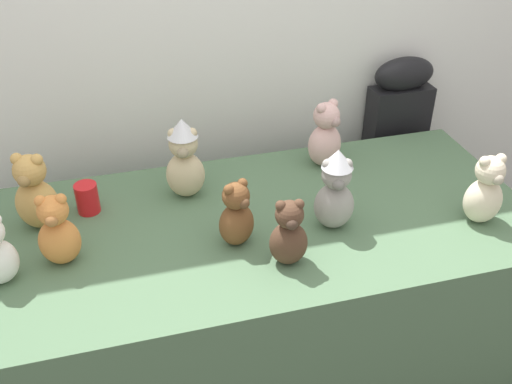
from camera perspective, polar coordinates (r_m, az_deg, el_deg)
The scene contains 12 objects.
wall_back at distance 2.42m, azimuth -4.57°, elevation 17.84°, with size 7.00×0.08×2.60m, color white.
display_table at distance 2.29m, azimuth 0.00°, elevation -10.26°, with size 1.97×0.90×0.74m, color #4C6B4C.
instrument_case at distance 2.89m, azimuth 13.00°, elevation 3.01°, with size 0.28×0.13×1.04m.
teddy_bear_blush at distance 2.33m, azimuth 6.73°, elevation 5.43°, with size 0.18×0.17×0.27m.
teddy_bear_honey at distance 2.09m, azimuth -20.64°, elevation -0.15°, with size 0.18×0.16×0.28m.
teddy_bear_cocoa at distance 1.81m, azimuth 3.20°, elevation -4.11°, with size 0.13×0.12×0.23m.
teddy_bear_ash at distance 1.96m, azimuth 7.69°, elevation 0.17°, with size 0.16×0.14×0.30m.
teddy_bear_chestnut at distance 1.89m, azimuth -1.91°, elevation -2.27°, with size 0.15×0.15×0.24m.
teddy_bear_cream at distance 2.13m, azimuth 21.33°, elevation 0.06°, with size 0.14×0.12×0.26m.
teddy_bear_ginger at distance 1.91m, azimuth -18.67°, elevation -3.67°, with size 0.14×0.12×0.25m.
teddy_bear_sand at distance 2.12m, azimuth -6.96°, elevation 3.17°, with size 0.16×0.14×0.31m.
party_cup_red at distance 2.15m, azimuth -16.04°, elevation -0.57°, with size 0.08×0.08×0.11m, color red.
Camera 1 is at (-0.43, -1.34, 1.95)m, focal length 41.27 mm.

